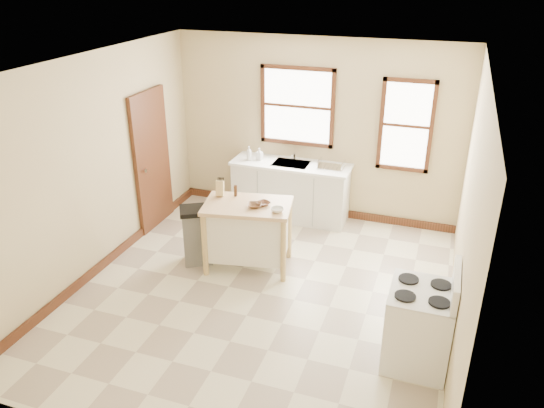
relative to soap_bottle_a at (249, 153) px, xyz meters
The scene contains 23 objects.
floor 2.56m from the soap_bottle_a, 65.50° to the right, with size 5.00×5.00×0.00m, color beige.
ceiling 2.93m from the soap_bottle_a, 65.50° to the right, with size 5.00×5.00×0.00m, color white.
wall_back 1.10m from the soap_bottle_a, 20.95° to the left, with size 4.50×0.04×2.80m, color #CAB785.
wall_left 2.51m from the soap_bottle_a, 121.02° to the right, with size 0.04×5.00×2.80m, color #CAB785.
wall_right 3.88m from the soap_bottle_a, 33.47° to the right, with size 0.04×5.00×2.80m, color #CAB785.
window_main 1.04m from the soap_bottle_a, 27.67° to the left, with size 1.17×0.06×1.22m, color #3A2010, non-canonical shape.
window_side 2.41m from the soap_bottle_a, ahead, with size 0.77×0.06×1.37m, color #3A2010, non-canonical shape.
door_left 1.49m from the soap_bottle_a, 146.25° to the right, with size 0.06×0.90×2.10m, color #3A2010.
baseboard_back 1.42m from the soap_bottle_a, 19.38° to the left, with size 4.50×0.04×0.12m, color #3A2010.
baseboard_left 2.65m from the soap_bottle_a, 120.42° to the right, with size 0.04×5.00×0.12m, color #3A2010.
sink_counter 0.88m from the soap_bottle_a, ahead, with size 1.86×0.62×0.92m, color silver, non-canonical shape.
faucet 0.72m from the soap_bottle_a, 20.56° to the left, with size 0.03×0.03×0.22m, color silver.
soap_bottle_a is the anchor object (origin of this frame).
soap_bottle_b 0.16m from the soap_bottle_a, 22.99° to the left, with size 0.09×0.09×0.19m, color #B2B2B2.
dish_rack 1.30m from the soap_bottle_a, ahead, with size 0.39×0.29×0.10m, color silver, non-canonical shape.
kitchen_island 1.76m from the soap_bottle_a, 69.44° to the right, with size 1.13×0.72×0.92m, color #DCB681, non-canonical shape.
knife_block 1.44m from the soap_bottle_a, 84.27° to the right, with size 0.10×0.10×0.20m, color tan, non-canonical shape.
pepper_grinder 1.41m from the soap_bottle_a, 76.02° to the right, with size 0.04×0.04×0.15m, color #3C2210.
bowl_a 1.76m from the soap_bottle_a, 66.43° to the right, with size 0.18×0.18×0.04m, color brown.
bowl_b 1.71m from the soap_bottle_a, 62.45° to the right, with size 0.16×0.16×0.04m, color brown.
bowl_c 1.94m from the soap_bottle_a, 58.23° to the right, with size 0.16×0.16×0.05m, color silver.
trash_bin 1.79m from the soap_bottle_a, 93.80° to the right, with size 0.41×0.35×0.81m, color slate, non-canonical shape.
gas_stove 4.02m from the soap_bottle_a, 43.49° to the right, with size 0.69×0.69×1.12m, color white, non-canonical shape.
Camera 1 is at (1.94, -5.19, 3.79)m, focal length 35.00 mm.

